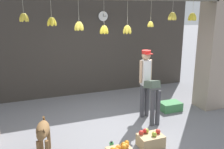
# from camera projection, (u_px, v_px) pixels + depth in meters

# --- Properties ---
(ground_plane) EXTENTS (60.00, 60.00, 0.00)m
(ground_plane) POSITION_uv_depth(u_px,v_px,m) (118.00, 127.00, 5.82)
(ground_plane) COLOR slate
(shop_back_wall) EXTENTS (7.10, 0.12, 3.08)m
(shop_back_wall) POSITION_uv_depth(u_px,v_px,m) (87.00, 46.00, 7.80)
(shop_back_wall) COLOR #38332D
(shop_back_wall) RESTS_ON ground_plane
(shop_pillar_right) EXTENTS (0.70, 0.60, 3.08)m
(shop_pillar_right) POSITION_uv_depth(u_px,v_px,m) (214.00, 52.00, 6.68)
(shop_pillar_right) COLOR gray
(shop_pillar_right) RESTS_ON ground_plane
(dog) EXTENTS (0.34, 0.87, 0.70)m
(dog) POSITION_uv_depth(u_px,v_px,m) (43.00, 133.00, 4.55)
(dog) COLOR brown
(dog) RESTS_ON ground_plane
(shopkeeper) EXTENTS (0.34, 0.29, 1.71)m
(shopkeeper) POSITION_uv_depth(u_px,v_px,m) (145.00, 78.00, 6.14)
(shopkeeper) COLOR #424247
(shopkeeper) RESTS_ON ground_plane
(worker_stooping) EXTENTS (0.26, 0.84, 1.10)m
(worker_stooping) POSITION_uv_depth(u_px,v_px,m) (151.00, 92.00, 5.96)
(worker_stooping) COLOR #424247
(worker_stooping) RESTS_ON ground_plane
(fruit_crate_apples) EXTENTS (0.49, 0.36, 0.33)m
(fruit_crate_apples) POSITION_uv_depth(u_px,v_px,m) (150.00, 140.00, 4.98)
(fruit_crate_apples) COLOR tan
(fruit_crate_apples) RESTS_ON ground_plane
(produce_box_green) EXTENTS (0.56, 0.39, 0.23)m
(produce_box_green) POSITION_uv_depth(u_px,v_px,m) (170.00, 106.00, 6.75)
(produce_box_green) COLOR #42844C
(produce_box_green) RESTS_ON ground_plane
(water_bottle) EXTENTS (0.08, 0.08, 0.23)m
(water_bottle) POSITION_uv_depth(u_px,v_px,m) (111.00, 147.00, 4.78)
(water_bottle) COLOR #38934C
(water_bottle) RESTS_ON ground_plane
(wall_clock) EXTENTS (0.32, 0.03, 0.32)m
(wall_clock) POSITION_uv_depth(u_px,v_px,m) (103.00, 16.00, 7.68)
(wall_clock) COLOR black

